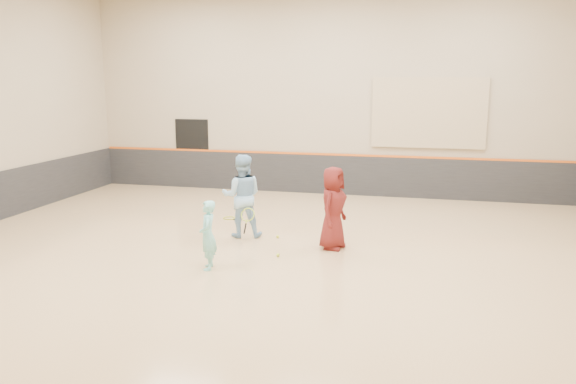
% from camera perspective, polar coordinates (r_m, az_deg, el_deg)
% --- Properties ---
extents(room, '(15.04, 12.04, 6.22)m').
position_cam_1_polar(room, '(11.32, -0.57, -2.06)').
color(room, tan).
rests_on(room, ground).
extents(wainscot_back, '(14.90, 0.04, 1.20)m').
position_cam_1_polar(wainscot_back, '(17.09, 4.37, 1.77)').
color(wainscot_back, '#232326').
rests_on(wainscot_back, floor).
extents(accent_stripe, '(14.90, 0.03, 0.06)m').
position_cam_1_polar(accent_stripe, '(16.99, 4.39, 3.83)').
color(accent_stripe, '#D85914').
rests_on(accent_stripe, wall_back).
extents(acoustic_panel, '(3.20, 0.08, 2.00)m').
position_cam_1_polar(acoustic_panel, '(16.64, 14.10, 7.80)').
color(acoustic_panel, tan).
rests_on(acoustic_panel, wall_back).
extents(doorway, '(1.10, 0.05, 2.20)m').
position_cam_1_polar(doorway, '(18.29, -9.68, 3.86)').
color(doorway, black).
rests_on(doorway, floor).
extents(girl, '(0.43, 0.54, 1.29)m').
position_cam_1_polar(girl, '(10.39, -8.14, -4.36)').
color(girl, '#7FDCD8').
rests_on(girl, floor).
extents(instructor, '(1.04, 0.90, 1.84)m').
position_cam_1_polar(instructor, '(12.41, -4.70, -0.39)').
color(instructor, '#97C7EA').
rests_on(instructor, floor).
extents(young_man, '(0.72, 0.94, 1.71)m').
position_cam_1_polar(young_man, '(11.53, 4.59, -1.63)').
color(young_man, maroon).
rests_on(young_man, floor).
extents(held_racket, '(0.39, 0.39, 0.61)m').
position_cam_1_polar(held_racket, '(11.98, -4.11, -2.31)').
color(held_racket, '#ACD02D').
rests_on(held_racket, instructor).
extents(spare_racket, '(0.69, 0.69, 0.04)m').
position_cam_1_polar(spare_racket, '(14.21, -6.01, -2.63)').
color(spare_racket, '#ACB828').
rests_on(spare_racket, floor).
extents(ball_under_racket, '(0.07, 0.07, 0.07)m').
position_cam_1_polar(ball_under_racket, '(11.15, -1.02, -6.42)').
color(ball_under_racket, '#CAE735').
rests_on(ball_under_racket, floor).
extents(ball_in_hand, '(0.07, 0.07, 0.07)m').
position_cam_1_polar(ball_in_hand, '(11.36, 5.13, -0.74)').
color(ball_in_hand, yellow).
rests_on(ball_in_hand, young_man).
extents(ball_beside_spare, '(0.07, 0.07, 0.07)m').
position_cam_1_polar(ball_beside_spare, '(12.42, -1.06, -4.55)').
color(ball_beside_spare, '#D7E836').
rests_on(ball_beside_spare, floor).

